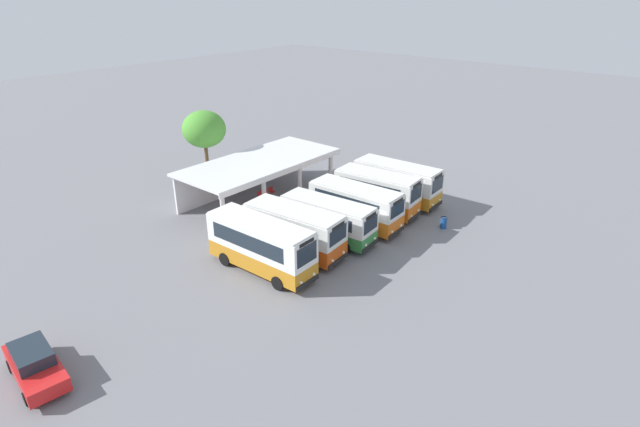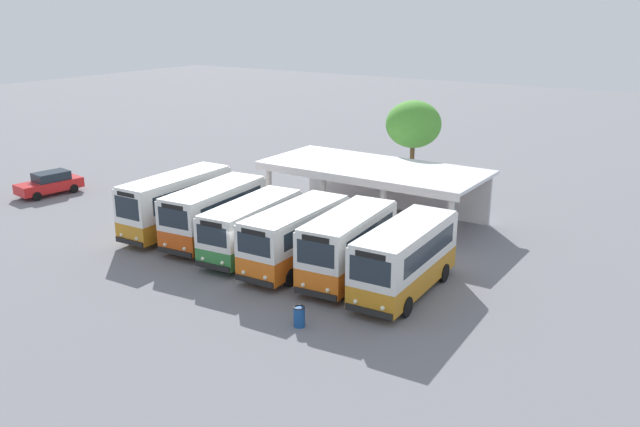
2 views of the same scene
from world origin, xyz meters
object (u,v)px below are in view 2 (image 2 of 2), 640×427
city_bus_middle_cream (252,226)px  parked_car_flank (50,183)px  city_bus_nearest_orange (176,201)px  city_bus_far_end_green (405,257)px  waiting_chair_end_by_column (364,211)px  city_bus_fourth_amber (296,235)px  waiting_chair_middle_seat (381,214)px  city_bus_fifth_blue (348,244)px  litter_bin_apron (299,316)px  city_bus_second_in_row (215,212)px  waiting_chair_second_from_end (373,212)px

city_bus_middle_cream → parked_car_flank: size_ratio=1.55×
city_bus_nearest_orange → city_bus_far_end_green: city_bus_nearest_orange is taller
city_bus_far_end_green → waiting_chair_end_by_column: 11.44m
parked_car_flank → city_bus_fourth_amber: bearing=-4.1°
parked_car_flank → waiting_chair_middle_seat: size_ratio=5.37×
parked_car_flank → city_bus_fifth_blue: bearing=-3.3°
city_bus_fifth_blue → city_bus_far_end_green: bearing=1.2°
city_bus_nearest_orange → waiting_chair_end_by_column: (7.87, 8.30, -1.37)m
waiting_chair_end_by_column → parked_car_flank: bearing=-161.0°
city_bus_middle_cream → waiting_chair_end_by_column: (1.84, 8.77, -1.12)m
city_bus_fifth_blue → parked_car_flank: city_bus_fifth_blue is taller
litter_bin_apron → city_bus_fourth_amber: bearing=126.7°
city_bus_second_in_row → waiting_chair_middle_seat: size_ratio=8.41×
waiting_chair_second_from_end → litter_bin_apron: (4.48, -14.30, -0.07)m
city_bus_nearest_orange → city_bus_fifth_blue: bearing=-2.6°
parked_car_flank → litter_bin_apron: 27.37m
waiting_chair_end_by_column → waiting_chair_second_from_end: (0.63, 0.03, 0.00)m
city_bus_fourth_amber → city_bus_fifth_blue: (3.02, 0.13, 0.09)m
city_bus_far_end_green → waiting_chair_end_by_column: (-7.21, 8.79, -1.28)m
city_bus_second_in_row → city_bus_middle_cream: size_ratio=1.01×
city_bus_second_in_row → litter_bin_apron: city_bus_second_in_row is taller
city_bus_second_in_row → city_bus_nearest_orange: bearing=179.3°
parked_car_flank → waiting_chair_end_by_column: parked_car_flank is taller
city_bus_fourth_amber → waiting_chair_middle_seat: size_ratio=8.42×
city_bus_fifth_blue → litter_bin_apron: 5.66m
parked_car_flank → waiting_chair_middle_seat: parked_car_flank is taller
city_bus_second_in_row → city_bus_fifth_blue: bearing=-3.2°
waiting_chair_end_by_column → waiting_chair_second_from_end: same height
city_bus_fifth_blue → litter_bin_apron: city_bus_fifth_blue is taller
city_bus_fifth_blue → city_bus_nearest_orange: bearing=177.4°
parked_car_flank → waiting_chair_end_by_column: size_ratio=5.37×
parked_car_flank → waiting_chair_middle_seat: 23.79m
city_bus_fifth_blue → city_bus_fourth_amber: bearing=-177.5°
city_bus_second_in_row → city_bus_fourth_amber: 6.07m
city_bus_nearest_orange → waiting_chair_middle_seat: size_ratio=8.90×
city_bus_second_in_row → city_bus_fifth_blue: 9.06m
city_bus_middle_cream → city_bus_far_end_green: bearing=-0.1°
city_bus_nearest_orange → waiting_chair_second_from_end: city_bus_nearest_orange is taller
parked_car_flank → waiting_chair_second_from_end: (22.00, 7.40, -0.31)m
city_bus_far_end_green → waiting_chair_end_by_column: bearing=129.4°
city_bus_middle_cream → waiting_chair_middle_seat: (3.11, 8.74, -1.12)m
city_bus_fourth_amber → waiting_chair_middle_seat: bearing=89.4°
city_bus_nearest_orange → city_bus_middle_cream: size_ratio=1.07×
city_bus_fourth_amber → waiting_chair_second_from_end: size_ratio=8.42×
parked_car_flank → litter_bin_apron: (26.48, -6.90, -0.37)m
city_bus_second_in_row → city_bus_middle_cream: city_bus_second_in_row is taller
waiting_chair_second_from_end → waiting_chair_middle_seat: (0.63, -0.07, 0.00)m
city_bus_fourth_amber → city_bus_fifth_blue: bearing=2.5°
city_bus_middle_cream → parked_car_flank: 19.59m
parked_car_flank → waiting_chair_second_from_end: parked_car_flank is taller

